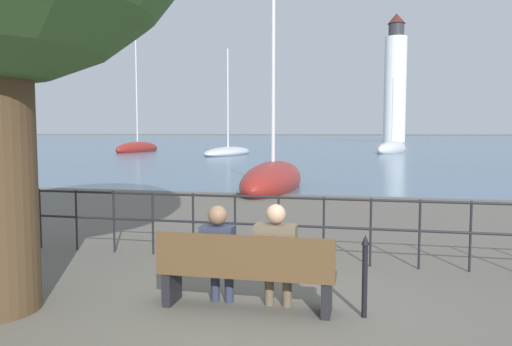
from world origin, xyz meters
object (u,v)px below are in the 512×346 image
object	(u,v)px
park_bench	(245,272)
sailboat_2	(273,180)
harbor_lighthouse	(395,83)
closed_umbrella	(365,272)
sailboat_3	(228,152)
sailboat_4	(138,148)
sailboat_0	(392,149)
seated_person_left	(219,250)
seated_person_right	(276,252)

from	to	relation	value
park_bench	sailboat_2	distance (m)	12.33
park_bench	harbor_lighthouse	bearing A→B (deg)	86.00
park_bench	closed_umbrella	xyz separation A→B (m)	(1.34, 0.06, 0.07)
sailboat_3	sailboat_4	distance (m)	12.10
sailboat_2	sailboat_0	bearing A→B (deg)	81.75
closed_umbrella	sailboat_3	distance (m)	39.82
seated_person_left	seated_person_right	xyz separation A→B (m)	(0.69, -0.00, 0.02)
harbor_lighthouse	seated_person_right	bearing A→B (deg)	-93.82
sailboat_0	sailboat_3	xyz separation A→B (m)	(-14.74, -8.55, -0.10)
sailboat_0	sailboat_4	xyz separation A→B (m)	(-25.86, -3.80, 0.02)
closed_umbrella	sailboat_2	distance (m)	12.55
sailboat_0	sailboat_3	distance (m)	17.04
seated_person_right	sailboat_2	size ratio (longest dim) A/B	0.16
closed_umbrella	sailboat_2	xyz separation A→B (m)	(-3.25, 12.12, -0.20)
closed_umbrella	harbor_lighthouse	size ratio (longest dim) A/B	0.04
closed_umbrella	sailboat_3	world-z (taller)	sailboat_3
sailboat_2	harbor_lighthouse	distance (m)	91.55
sailboat_2	sailboat_4	distance (m)	36.52
sailboat_3	closed_umbrella	bearing A→B (deg)	-64.21
seated_person_left	sailboat_0	world-z (taller)	sailboat_0
sailboat_0	sailboat_3	size ratio (longest dim) A/B	0.90
sailboat_2	sailboat_4	bearing A→B (deg)	124.64
park_bench	harbor_lighthouse	world-z (taller)	harbor_lighthouse
closed_umbrella	sailboat_0	size ratio (longest dim) A/B	0.10
seated_person_left	sailboat_2	size ratio (longest dim) A/B	0.16
sailboat_4	park_bench	bearing A→B (deg)	-57.91
seated_person_right	sailboat_0	size ratio (longest dim) A/B	0.14
harbor_lighthouse	sailboat_3	bearing A→B (deg)	-105.55
closed_umbrella	sailboat_0	xyz separation A→B (m)	(2.63, 46.49, -0.17)
sailboat_0	sailboat_3	world-z (taller)	sailboat_3
seated_person_left	closed_umbrella	bearing A→B (deg)	-0.74
park_bench	sailboat_3	world-z (taller)	sailboat_3
sailboat_2	seated_person_left	bearing A→B (deg)	-81.13
sailboat_4	closed_umbrella	bearing A→B (deg)	-56.47
harbor_lighthouse	seated_person_left	bearing A→B (deg)	-94.20
sailboat_4	harbor_lighthouse	world-z (taller)	harbor_lighthouse
sailboat_2	closed_umbrella	bearing A→B (deg)	-73.51
closed_umbrella	sailboat_0	bearing A→B (deg)	86.76
closed_umbrella	sailboat_3	xyz separation A→B (m)	(-12.11, 37.94, -0.27)
seated_person_right	sailboat_3	xyz separation A→B (m)	(-11.12, 37.92, -0.43)
park_bench	sailboat_4	xyz separation A→B (m)	(-21.90, 42.75, -0.08)
seated_person_right	sailboat_3	distance (m)	39.52
sailboat_4	harbor_lighthouse	bearing A→B (deg)	69.02
seated_person_left	seated_person_right	world-z (taller)	seated_person_right
sailboat_2	harbor_lighthouse	xyz separation A→B (m)	(9.09, 90.32, 11.92)
closed_umbrella	harbor_lighthouse	distance (m)	103.27
closed_umbrella	seated_person_left	bearing A→B (deg)	179.26
park_bench	seated_person_left	distance (m)	0.42
seated_person_right	harbor_lighthouse	xyz separation A→B (m)	(6.83, 102.42, 11.55)
seated_person_right	seated_person_left	bearing A→B (deg)	179.67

